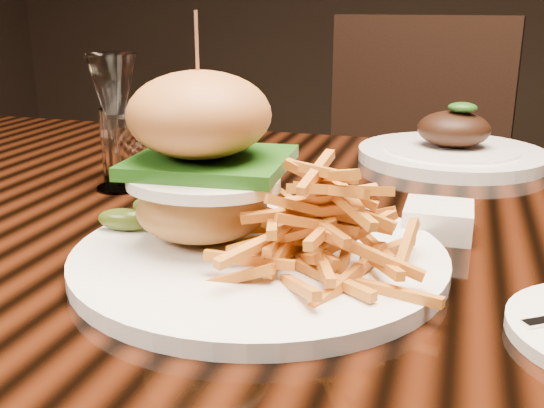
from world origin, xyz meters
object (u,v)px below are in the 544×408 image
(burger_plate, at_px, (254,201))
(wine_glass, at_px, (113,92))
(far_dish, at_px, (452,150))
(dining_table, at_px, (319,277))
(chair_far, at_px, (404,188))

(burger_plate, relative_size, wine_glass, 1.99)
(far_dish, bearing_deg, wine_glass, -145.16)
(burger_plate, height_order, far_dish, burger_plate)
(dining_table, bearing_deg, far_dish, 66.75)
(dining_table, xyz_separation_m, wine_glass, (-0.27, 0.03, 0.20))
(dining_table, relative_size, wine_glass, 9.45)
(dining_table, xyz_separation_m, burger_plate, (-0.03, -0.15, 0.14))
(wine_glass, distance_m, far_dish, 0.50)
(wine_glass, distance_m, chair_far, 0.97)
(dining_table, relative_size, burger_plate, 4.75)
(dining_table, relative_size, far_dish, 5.77)
(chair_far, bearing_deg, dining_table, -83.07)
(far_dish, bearing_deg, burger_plate, -108.98)
(far_dish, distance_m, chair_far, 0.64)
(dining_table, relative_size, chair_far, 1.68)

